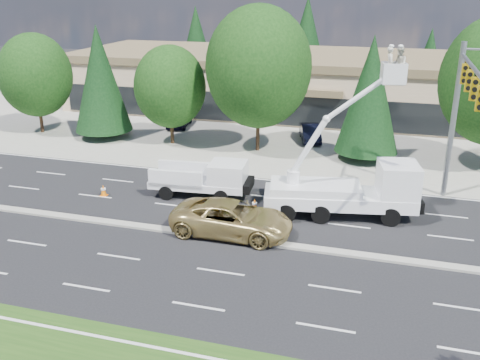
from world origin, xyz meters
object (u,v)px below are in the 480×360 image
(minivan, at_px, (232,219))
(bucket_truck, at_px, (354,183))
(utility_pickup, at_px, (205,182))
(signal_mast, at_px, (461,103))

(minivan, bearing_deg, bucket_truck, -54.35)
(utility_pickup, xyz_separation_m, bucket_truck, (8.64, -0.50, 1.04))
(utility_pickup, distance_m, minivan, 5.39)
(signal_mast, height_order, minivan, signal_mast)
(bucket_truck, distance_m, minivan, 6.96)
(bucket_truck, bearing_deg, signal_mast, 15.21)
(utility_pickup, height_order, minivan, utility_pickup)
(signal_mast, xyz_separation_m, minivan, (-10.66, -6.44, -5.21))
(utility_pickup, bearing_deg, signal_mast, 3.12)
(signal_mast, xyz_separation_m, utility_pickup, (-13.67, -1.98, -5.16))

